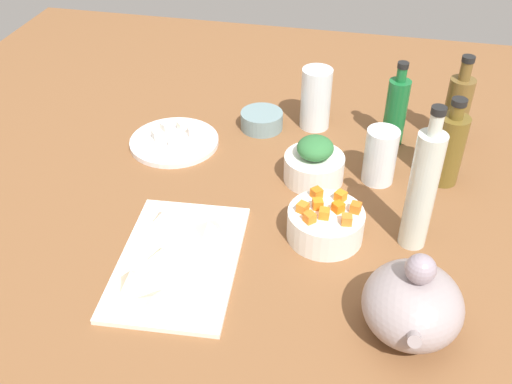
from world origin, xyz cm
name	(u,v)px	position (x,y,z in cm)	size (l,w,h in cm)	color
tabletop	(256,218)	(0.00, 0.00, 1.50)	(190.00, 190.00, 3.00)	brown
cutting_board	(179,261)	(16.65, -10.27, 3.50)	(31.16, 20.60, 1.00)	white
plate_tofu	(174,142)	(-20.22, -23.54, 3.60)	(20.20, 20.20, 1.20)	white
bowl_greens	(314,168)	(-13.38, 9.37, 5.84)	(12.46, 12.46, 5.69)	white
bowl_carrots	(325,224)	(4.14, 13.91, 5.87)	(14.04, 14.04, 5.75)	white
bowl_small_side	(262,120)	(-31.52, -5.52, 5.07)	(9.96, 9.96, 4.13)	gray
teapot	(413,303)	(23.13, 29.21, 8.83)	(17.79, 15.24, 15.26)	#9D8F91
bottle_0	(422,189)	(2.24, 29.68, 15.13)	(4.94, 4.94, 28.04)	silver
bottle_1	(396,110)	(-32.06, 24.84, 11.18)	(4.87, 4.87, 19.53)	#196A32
bottle_2	(449,148)	(-18.86, 35.72, 11.03)	(6.12, 6.12, 19.04)	brown
bottle_3	(457,109)	(-34.49, 37.95, 11.63)	(5.52, 5.52, 21.13)	brown
drinking_glass_0	(380,156)	(-16.07, 22.45, 8.96)	(6.65, 6.65, 11.92)	white
drinking_glass_1	(316,99)	(-35.16, 6.55, 10.31)	(7.06, 7.06, 14.62)	white
carrot_cube_0	(356,208)	(2.80, 18.94, 9.65)	(1.80, 1.80, 1.80)	orange
carrot_cube_1	(347,220)	(6.52, 17.71, 9.65)	(1.80, 1.80, 1.80)	orange
carrot_cube_2	(310,218)	(7.36, 11.26, 9.65)	(1.80, 1.80, 1.80)	orange
carrot_cube_3	(324,213)	(5.67, 13.64, 9.65)	(1.80, 1.80, 1.80)	orange
carrot_cube_4	(338,207)	(3.33, 15.86, 9.65)	(1.80, 1.80, 1.80)	orange
carrot_cube_5	(318,204)	(3.19, 12.14, 9.65)	(1.80, 1.80, 1.80)	orange
carrot_cube_6	(341,196)	(0.01, 15.94, 9.65)	(1.80, 1.80, 1.80)	orange
carrot_cube_7	(303,207)	(4.81, 9.65, 9.65)	(1.80, 1.80, 1.80)	orange
carrot_cube_8	(316,193)	(0.15, 11.50, 9.65)	(1.80, 1.80, 1.80)	orange
chopped_greens_mound	(315,148)	(-13.38, 9.37, 10.84)	(7.84, 7.50, 4.31)	#31723A
tofu_cube_0	(193,132)	(-22.58, -19.75, 5.30)	(2.20, 2.20, 2.20)	white
tofu_cube_1	(158,135)	(-19.53, -27.14, 5.30)	(2.20, 2.20, 2.20)	white
tofu_cube_2	(175,141)	(-17.94, -22.54, 5.30)	(2.20, 2.20, 2.20)	white
tofu_cube_3	(166,127)	(-23.36, -26.41, 5.30)	(2.20, 2.20, 2.20)	white
tofu_cube_4	(183,126)	(-24.66, -22.81, 5.30)	(2.20, 2.20, 2.20)	white
dumpling_0	(209,226)	(8.19, -7.07, 5.12)	(4.62, 4.51, 2.24)	beige
dumpling_1	(164,216)	(7.57, -16.13, 5.25)	(4.32, 4.24, 2.50)	beige
dumpling_2	(162,255)	(17.80, -12.76, 5.43)	(5.57, 5.03, 2.87)	beige
dumpling_3	(132,277)	(23.99, -15.85, 5.56)	(4.34, 4.00, 3.11)	beige
dumpling_4	(153,301)	(27.87, -10.68, 5.14)	(5.92, 5.69, 2.27)	beige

